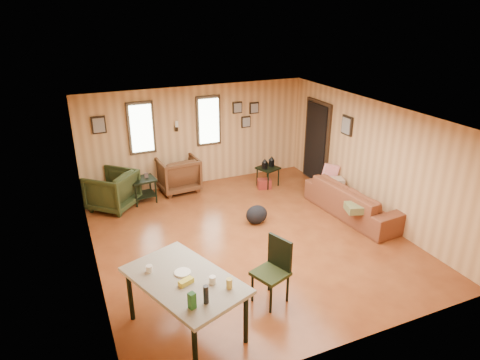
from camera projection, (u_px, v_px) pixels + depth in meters
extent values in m
cube|color=brown|center=(248.00, 239.00, 8.15)|extent=(5.50, 6.00, 0.02)
cube|color=#997C5B|center=(249.00, 114.00, 7.22)|extent=(5.50, 6.00, 0.02)
cube|color=tan|center=(197.00, 136.00, 10.23)|extent=(5.50, 0.02, 2.40)
cube|color=tan|center=(353.00, 268.00, 5.14)|extent=(5.50, 0.02, 2.40)
cube|color=tan|center=(88.00, 207.00, 6.67)|extent=(0.02, 6.00, 2.40)
cube|color=tan|center=(372.00, 159.00, 8.71)|extent=(0.02, 6.00, 2.40)
cube|color=black|center=(141.00, 128.00, 9.59)|extent=(0.60, 0.05, 1.20)
cube|color=#E0F2D1|center=(142.00, 129.00, 9.55)|extent=(0.48, 0.04, 1.06)
cube|color=black|center=(208.00, 121.00, 10.18)|extent=(0.60, 0.05, 1.20)
cube|color=#E0F2D1|center=(209.00, 121.00, 10.14)|extent=(0.48, 0.04, 1.06)
cube|color=black|center=(176.00, 129.00, 9.90)|extent=(0.07, 0.05, 0.12)
cylinder|color=silver|center=(177.00, 124.00, 9.80)|extent=(0.07, 0.07, 0.14)
cube|color=black|center=(317.00, 142.00, 10.42)|extent=(0.06, 1.00, 2.05)
cube|color=black|center=(315.00, 143.00, 10.40)|extent=(0.04, 0.82, 1.90)
cube|color=black|center=(237.00, 108.00, 10.36)|extent=(0.24, 0.04, 0.28)
cube|color=#9E998C|center=(238.00, 108.00, 10.33)|extent=(0.19, 0.02, 0.22)
cube|color=black|center=(254.00, 108.00, 10.54)|extent=(0.24, 0.04, 0.28)
cube|color=#9E998C|center=(255.00, 108.00, 10.52)|extent=(0.19, 0.02, 0.22)
cube|color=black|center=(246.00, 122.00, 10.59)|extent=(0.24, 0.04, 0.28)
cube|color=#9E998C|center=(246.00, 122.00, 10.56)|extent=(0.19, 0.02, 0.22)
cube|color=black|center=(99.00, 125.00, 9.19)|extent=(0.30, 0.04, 0.38)
cube|color=#9E998C|center=(99.00, 125.00, 9.16)|extent=(0.24, 0.02, 0.31)
cube|color=black|center=(347.00, 126.00, 9.22)|extent=(0.04, 0.34, 0.42)
cube|color=#9E998C|center=(346.00, 126.00, 9.21)|extent=(0.02, 0.27, 0.34)
imported|color=brown|center=(356.00, 195.00, 8.88)|extent=(0.87, 2.36, 0.90)
imported|color=#502D18|center=(178.00, 172.00, 10.07)|extent=(0.95, 0.89, 0.92)
imported|color=#252E15|center=(112.00, 189.00, 9.18)|extent=(1.21, 1.22, 0.91)
cube|color=black|center=(142.00, 180.00, 9.44)|extent=(0.59, 0.54, 0.04)
cube|color=black|center=(144.00, 194.00, 9.58)|extent=(0.53, 0.49, 0.03)
cylinder|color=black|center=(136.00, 196.00, 9.29)|extent=(0.04, 0.04, 0.53)
cylinder|color=black|center=(156.00, 192.00, 9.50)|extent=(0.04, 0.04, 0.53)
cylinder|color=black|center=(131.00, 190.00, 9.60)|extent=(0.04, 0.04, 0.53)
cylinder|color=black|center=(150.00, 186.00, 9.81)|extent=(0.04, 0.04, 0.53)
cube|color=#40322A|center=(137.00, 177.00, 9.36)|extent=(0.10, 0.03, 0.13)
cube|color=#40322A|center=(146.00, 175.00, 9.46)|extent=(0.09, 0.03, 0.12)
cube|color=black|center=(268.00, 168.00, 10.31)|extent=(0.59, 0.59, 0.04)
cylinder|color=black|center=(268.00, 181.00, 10.16)|extent=(0.04, 0.04, 0.46)
cylinder|color=black|center=(278.00, 177.00, 10.40)|extent=(0.04, 0.04, 0.46)
cylinder|color=black|center=(257.00, 177.00, 10.41)|extent=(0.04, 0.04, 0.46)
cylinder|color=black|center=(267.00, 173.00, 10.64)|extent=(0.04, 0.04, 0.46)
cube|color=black|center=(265.00, 165.00, 10.20)|extent=(0.13, 0.13, 0.16)
cone|color=black|center=(265.00, 160.00, 10.15)|extent=(0.18, 0.18, 0.09)
cube|color=black|center=(271.00, 163.00, 10.35)|extent=(0.13, 0.13, 0.16)
cone|color=black|center=(272.00, 158.00, 10.30)|extent=(0.18, 0.18, 0.09)
cube|color=maroon|center=(264.00, 184.00, 10.30)|extent=(0.37, 0.31, 0.23)
ellipsoid|color=black|center=(257.00, 215.00, 8.63)|extent=(0.54, 0.47, 0.39)
cube|color=brown|center=(358.00, 208.00, 8.24)|extent=(0.53, 0.47, 0.15)
cube|color=red|center=(330.00, 172.00, 9.74)|extent=(0.41, 0.21, 0.40)
cube|color=tan|center=(335.00, 181.00, 9.53)|extent=(0.45, 0.39, 0.11)
cube|color=gray|center=(185.00, 280.00, 5.56)|extent=(1.51, 1.89, 0.06)
cylinder|color=black|center=(195.00, 352.00, 4.98)|extent=(0.09, 0.09, 0.79)
cylinder|color=black|center=(246.00, 317.00, 5.51)|extent=(0.09, 0.09, 0.79)
cylinder|color=black|center=(130.00, 296.00, 5.92)|extent=(0.09, 0.09, 0.79)
cylinder|color=black|center=(179.00, 271.00, 6.46)|extent=(0.09, 0.09, 0.79)
cylinder|color=silver|center=(212.00, 280.00, 5.44)|extent=(0.11, 0.11, 0.10)
cylinder|color=silver|center=(149.00, 269.00, 5.66)|extent=(0.11, 0.11, 0.10)
cube|color=#205A24|center=(192.00, 301.00, 4.97)|extent=(0.10, 0.10, 0.21)
cylinder|color=black|center=(206.00, 295.00, 5.05)|extent=(0.09, 0.09, 0.24)
cylinder|color=gold|center=(229.00, 283.00, 5.34)|extent=(0.10, 0.10, 0.13)
cylinder|color=silver|center=(183.00, 273.00, 5.65)|extent=(0.28, 0.28, 0.02)
cube|color=gold|center=(186.00, 282.00, 5.43)|extent=(0.22, 0.15, 0.07)
cube|color=#252E15|center=(270.00, 274.00, 6.25)|extent=(0.59, 0.59, 0.05)
cube|color=black|center=(280.00, 253.00, 6.27)|extent=(0.19, 0.42, 0.50)
cylinder|color=black|center=(271.00, 299.00, 6.11)|extent=(0.05, 0.05, 0.48)
cylinder|color=black|center=(288.00, 288.00, 6.34)|extent=(0.05, 0.05, 0.48)
cylinder|color=black|center=(252.00, 287.00, 6.35)|extent=(0.05, 0.05, 0.48)
cylinder|color=black|center=(269.00, 277.00, 6.59)|extent=(0.05, 0.05, 0.48)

